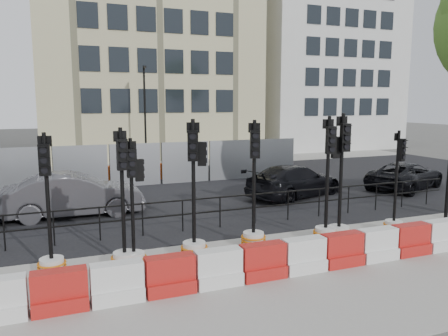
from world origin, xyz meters
name	(u,v)px	position (x,y,z in m)	size (l,w,h in m)	color
ground	(235,239)	(0.00, 0.00, 0.00)	(120.00, 120.00, 0.00)	#51514C
sidewalk_near	(288,278)	(0.00, -3.00, 0.01)	(40.00, 6.00, 0.02)	gray
road	(172,192)	(0.00, 7.00, 0.01)	(40.00, 14.00, 0.03)	black
sidewalk_far	(135,165)	(0.00, 16.00, 0.01)	(40.00, 4.00, 0.02)	gray
building_cream	(144,32)	(2.00, 21.99, 9.00)	(15.00, 10.06, 18.00)	#C5C090
building_white	(318,54)	(17.00, 21.99, 8.00)	(12.00, 9.06, 16.00)	silver
kerb_railing	(220,207)	(0.00, 1.20, 0.69)	(18.00, 0.04, 1.00)	black
heras_fencing	(168,168)	(0.57, 9.86, 0.65)	(14.33, 1.72, 2.00)	gray
lamp_post_far	(145,113)	(0.50, 14.98, 3.22)	(0.12, 0.56, 6.00)	black
barrier_row	(283,260)	(0.00, -2.80, 0.37)	(14.65, 0.50, 0.80)	red
traffic_signal_a	(51,247)	(-4.87, -0.88, 0.67)	(0.64, 0.64, 3.23)	white
traffic_signal_b	(134,238)	(-3.05, -1.13, 0.73)	(0.60, 0.60, 3.07)	white
traffic_signal_c	(124,241)	(-3.27, -1.10, 0.68)	(0.65, 0.65, 3.31)	white
traffic_signal_d	(194,226)	(-1.54, -1.05, 0.83)	(0.69, 0.69, 3.48)	white
traffic_signal_e	(254,222)	(0.19, -0.81, 0.71)	(0.67, 0.67, 3.42)	white
traffic_signal_f	(327,213)	(2.26, -1.17, 0.84)	(0.69, 0.69, 3.51)	white
traffic_signal_g	(340,216)	(2.64, -1.24, 0.74)	(0.71, 0.71, 3.58)	white
traffic_signal_h	(395,212)	(4.68, -1.15, 0.63)	(0.60, 0.60, 3.06)	white
car_b	(75,195)	(-4.11, 4.33, 0.75)	(4.58, 1.63, 1.50)	#414145
car_c	(294,181)	(4.45, 4.27, 0.67)	(4.97, 3.34, 1.34)	black
car_d	(406,176)	(9.97, 3.91, 0.61)	(4.82, 3.53, 1.22)	black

